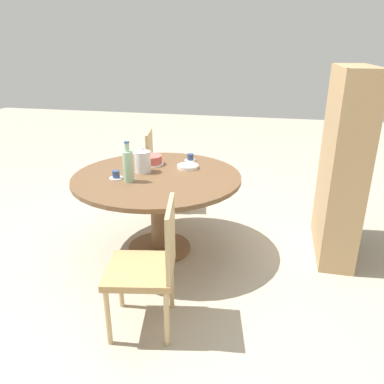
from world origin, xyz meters
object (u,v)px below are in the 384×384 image
object	(u,v)px
chair_a	(162,167)
bookshelf	(339,167)
coffee_pot	(143,161)
water_bottle	(128,165)
chair_b	(150,264)
cake_main	(151,160)
cup_a	(190,158)
cup_b	(116,175)

from	to	relation	value
chair_a	bookshelf	xyz separation A→B (m)	(0.62, 1.76, 0.32)
coffee_pot	water_bottle	world-z (taller)	water_bottle
chair_a	chair_b	distance (m)	1.99
cake_main	chair_b	bearing A→B (deg)	17.68
cup_a	cup_b	world-z (taller)	same
bookshelf	water_bottle	distance (m)	1.76
chair_a	coffee_pot	world-z (taller)	coffee_pot
cup_a	cup_b	bearing A→B (deg)	-37.38
bookshelf	cake_main	distance (m)	1.65
chair_b	cup_b	distance (m)	1.02
bookshelf	coffee_pot	xyz separation A→B (m)	(0.29, -1.65, 0.03)
chair_b	water_bottle	size ratio (longest dim) A/B	2.63
cake_main	cup_b	distance (m)	0.47
cup_b	coffee_pot	bearing A→B (deg)	143.23
coffee_pot	cup_a	bearing A→B (deg)	142.31
water_bottle	cup_b	distance (m)	0.18
chair_a	bookshelf	size ratio (longest dim) A/B	0.55
bookshelf	coffee_pot	distance (m)	1.67
cup_a	cup_b	xyz separation A→B (m)	(0.63, -0.48, 0.00)
chair_a	cup_a	world-z (taller)	chair_a
coffee_pot	water_bottle	bearing A→B (deg)	-6.49
chair_a	chair_b	world-z (taller)	same
chair_b	cup_a	bearing A→B (deg)	171.76
bookshelf	cup_b	size ratio (longest dim) A/B	14.36
water_bottle	cake_main	distance (m)	0.49
coffee_pot	water_bottle	xyz separation A→B (m)	(0.26, -0.03, 0.04)
coffee_pot	cup_a	world-z (taller)	coffee_pot
water_bottle	cup_a	distance (m)	0.77
chair_b	cake_main	world-z (taller)	chair_b
chair_a	cake_main	distance (m)	0.75
chair_b	cup_b	xyz separation A→B (m)	(-0.81, -0.55, 0.28)
chair_b	cake_main	distance (m)	1.34
bookshelf	water_bottle	bearing A→B (deg)	108.01
chair_a	water_bottle	size ratio (longest dim) A/B	2.63
cake_main	cup_b	size ratio (longest dim) A/B	2.09
chair_a	cup_a	distance (m)	0.71
chair_b	cup_b	world-z (taller)	chair_b
coffee_pot	chair_b	bearing A→B (deg)	21.06
chair_b	cup_a	world-z (taller)	chair_b
chair_b	bookshelf	xyz separation A→B (m)	(-1.31, 1.25, 0.32)
chair_a	cake_main	size ratio (longest dim) A/B	3.75
water_bottle	chair_b	bearing A→B (deg)	29.01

